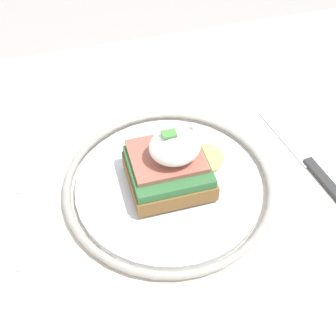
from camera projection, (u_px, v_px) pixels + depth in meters
dining_table at (173, 238)px, 0.67m from camera, size 1.15×0.66×0.72m
plate at (168, 183)px, 0.58m from camera, size 0.26×0.26×0.02m
sandwich at (169, 162)px, 0.55m from camera, size 0.13×0.09×0.08m
fork at (22, 211)px, 0.55m from camera, size 0.04×0.15×0.00m
knife at (310, 164)px, 0.60m from camera, size 0.04×0.20×0.01m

